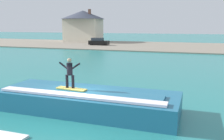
# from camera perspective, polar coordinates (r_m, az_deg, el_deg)

# --- Properties ---
(ground_plane) EXTENTS (260.00, 260.00, 0.00)m
(ground_plane) POSITION_cam_1_polar(r_m,az_deg,el_deg) (14.09, -7.83, -9.42)
(ground_plane) COLOR #257C7A
(wave_crest) EXTENTS (10.11, 3.51, 1.22)m
(wave_crest) POSITION_cam_1_polar(r_m,az_deg,el_deg) (14.03, -5.86, -6.98)
(wave_crest) COLOR #21688A
(wave_crest) RESTS_ON ground_plane
(surfboard) EXTENTS (1.81, 0.62, 0.06)m
(surfboard) POSITION_cam_1_polar(r_m,az_deg,el_deg) (13.98, -9.27, -4.25)
(surfboard) COLOR #EAD159
(surfboard) RESTS_ON wave_crest
(surfer) EXTENTS (1.29, 0.32, 1.67)m
(surfer) POSITION_cam_1_polar(r_m,az_deg,el_deg) (13.88, -9.67, -0.31)
(surfer) COLOR black
(surfer) RESTS_ON surfboard
(shoreline_bank) EXTENTS (120.00, 25.07, 0.19)m
(shoreline_bank) POSITION_cam_1_polar(r_m,az_deg,el_deg) (56.50, 12.82, 5.31)
(shoreline_bank) COLOR gray
(shoreline_bank) RESTS_ON ground_plane
(car_near_shore) EXTENTS (4.55, 2.19, 1.86)m
(car_near_shore) POSITION_cam_1_polar(r_m,az_deg,el_deg) (57.36, -3.10, 6.47)
(car_near_shore) COLOR black
(car_near_shore) RESTS_ON ground_plane
(house_with_chimney) EXTENTS (12.06, 12.06, 8.93)m
(house_with_chimney) POSITION_cam_1_polar(r_m,az_deg,el_deg) (70.69, -6.65, 10.61)
(house_with_chimney) COLOR beige
(house_with_chimney) RESTS_ON ground_plane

